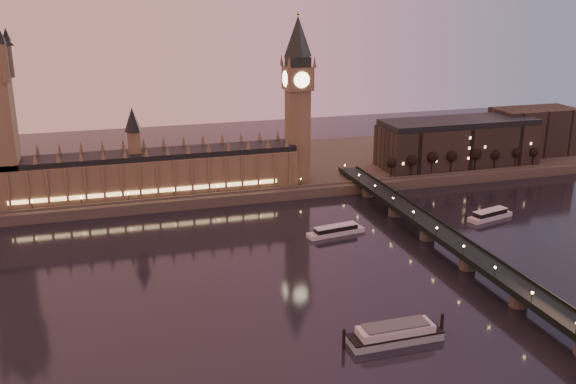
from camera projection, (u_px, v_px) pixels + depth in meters
name	position (u px, v px, depth m)	size (l,w,h in m)	color
ground	(263.00, 276.00, 286.77)	(700.00, 700.00, 0.00)	black
far_embankment	(245.00, 170.00, 444.90)	(560.00, 130.00, 6.00)	#423D35
palace_of_westminster	(146.00, 168.00, 379.96)	(180.00, 26.62, 52.00)	brown
big_ben	(298.00, 90.00, 392.91)	(17.68, 17.68, 104.00)	brown
westminster_bridge	(446.00, 243.00, 310.06)	(13.20, 260.00, 15.30)	black
city_block	(483.00, 138.00, 452.89)	(155.00, 45.00, 34.00)	black
bare_tree_0	(390.00, 163.00, 412.19)	(6.69, 6.69, 13.60)	black
bare_tree_1	(411.00, 161.00, 416.42)	(6.69, 6.69, 13.60)	black
bare_tree_2	(433.00, 159.00, 420.64)	(6.69, 6.69, 13.60)	black
bare_tree_3	(454.00, 158.00, 424.86)	(6.69, 6.69, 13.60)	black
bare_tree_4	(474.00, 156.00, 429.08)	(6.69, 6.69, 13.60)	black
bare_tree_5	(494.00, 155.00, 433.30)	(6.69, 6.69, 13.60)	black
bare_tree_6	(514.00, 153.00, 437.52)	(6.69, 6.69, 13.60)	black
bare_tree_7	(534.00, 151.00, 441.75)	(6.69, 6.69, 13.60)	black
cruise_boat_a	(336.00, 231.00, 334.95)	(32.06, 11.30, 5.02)	silver
cruise_boat_b	(490.00, 215.00, 358.19)	(29.49, 14.29, 5.28)	silver
moored_barge	(395.00, 333.00, 232.53)	(40.47, 10.16, 7.42)	#94ADBD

